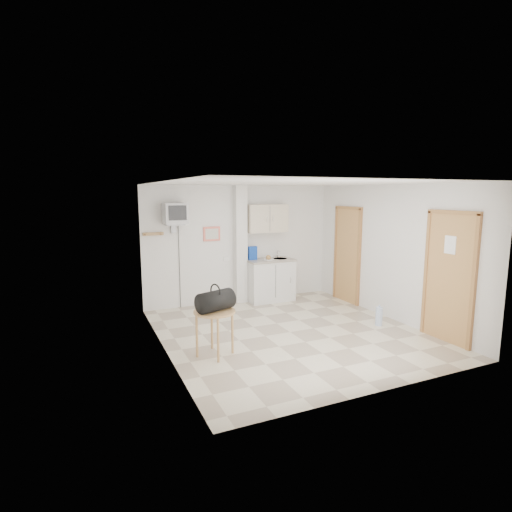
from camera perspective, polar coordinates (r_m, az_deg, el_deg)
name	(u,v)px	position (r m, az deg, el deg)	size (l,w,h in m)	color
ground	(290,332)	(6.93, 4.89, -10.78)	(4.50, 4.50, 0.00)	beige
room_envelope	(301,241)	(6.77, 6.47, 2.12)	(4.24, 4.54, 2.55)	white
kitchenette	(269,264)	(8.71, 1.88, -1.18)	(1.03, 0.58, 2.10)	silver
crt_television	(175,214)	(7.92, -11.47, 5.88)	(0.44, 0.45, 2.15)	slate
round_table	(215,317)	(5.84, -5.94, -8.64)	(0.60, 0.60, 0.67)	#AC7C4B
duffel_bag	(216,301)	(5.75, -5.81, -6.36)	(0.61, 0.47, 0.40)	black
water_bottle	(379,316)	(7.52, 17.17, -8.23)	(0.12, 0.12, 0.37)	#B0C7EA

